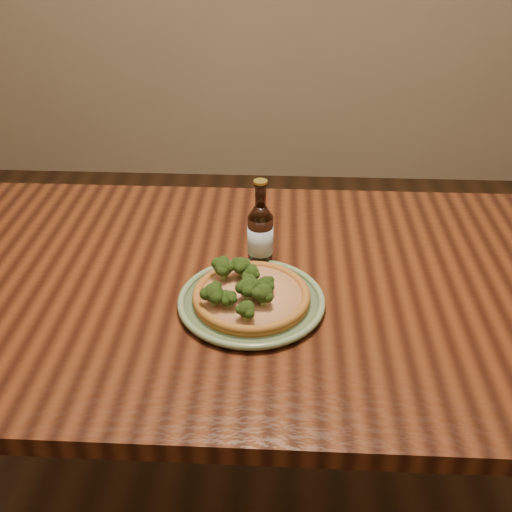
{
  "coord_description": "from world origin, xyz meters",
  "views": [
    {
      "loc": [
        0.03,
        -0.96,
        1.49
      ],
      "look_at": [
        -0.02,
        0.09,
        0.82
      ],
      "focal_mm": 42.0,
      "sensor_mm": 36.0,
      "label": 1
    }
  ],
  "objects_px": {
    "beer_bottle": "(260,234)",
    "pizza": "(250,294)",
    "plate": "(251,301)",
    "table": "(265,315)"
  },
  "relations": [
    {
      "from": "plate",
      "to": "pizza",
      "type": "relative_size",
      "value": 1.26
    },
    {
      "from": "table",
      "to": "beer_bottle",
      "type": "xyz_separation_m",
      "value": [
        -0.01,
        0.07,
        0.17
      ]
    },
    {
      "from": "table",
      "to": "pizza",
      "type": "bearing_deg",
      "value": -107.36
    },
    {
      "from": "beer_bottle",
      "to": "plate",
      "type": "bearing_deg",
      "value": -93.53
    },
    {
      "from": "table",
      "to": "beer_bottle",
      "type": "distance_m",
      "value": 0.18
    },
    {
      "from": "plate",
      "to": "pizza",
      "type": "xyz_separation_m",
      "value": [
        -0.0,
        -0.0,
        0.02
      ]
    },
    {
      "from": "plate",
      "to": "pizza",
      "type": "height_order",
      "value": "pizza"
    },
    {
      "from": "beer_bottle",
      "to": "pizza",
      "type": "bearing_deg",
      "value": -94.79
    },
    {
      "from": "table",
      "to": "plate",
      "type": "xyz_separation_m",
      "value": [
        -0.02,
        -0.09,
        0.1
      ]
    },
    {
      "from": "pizza",
      "to": "plate",
      "type": "bearing_deg",
      "value": 13.67
    }
  ]
}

